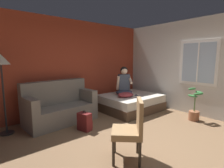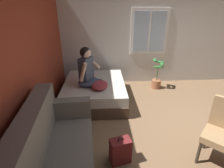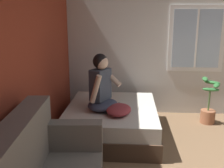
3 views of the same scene
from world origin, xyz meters
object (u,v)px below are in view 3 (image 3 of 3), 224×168
person_seated (102,87)px  potted_plant (209,107)px  cell_phone (121,104)px  throw_pillow (119,110)px  bed (112,121)px

person_seated → potted_plant: 2.08m
cell_phone → throw_pillow: bearing=-140.1°
cell_phone → potted_plant: potted_plant is taller
throw_pillow → potted_plant: bearing=-59.5°
bed → throw_pillow: size_ratio=3.63×
cell_phone → bed: bearing=169.1°
person_seated → cell_phone: (0.25, -0.28, -0.35)m
throw_pillow → potted_plant: size_ratio=0.56×
throw_pillow → bed: bearing=21.6°
bed → cell_phone: (0.11, -0.14, 0.25)m
person_seated → potted_plant: bearing=-68.2°
throw_pillow → cell_phone: bearing=-1.1°
person_seated → throw_pillow: 0.44m
potted_plant → person_seated: bearing=111.8°
person_seated → potted_plant: (0.74, -1.86, -0.53)m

